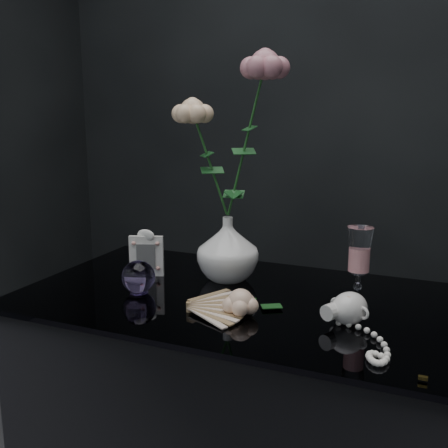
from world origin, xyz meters
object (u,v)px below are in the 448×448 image
at_px(paperweight, 138,277).
at_px(pearl_jar, 349,307).
at_px(wine_glass, 359,269).
at_px(vase, 228,249).
at_px(picture_frame, 146,253).
at_px(loose_rose, 241,302).

distance_m(paperweight, pearl_jar, 0.49).
relative_size(paperweight, pearl_jar, 0.33).
distance_m(wine_glass, paperweight, 0.50).
distance_m(vase, picture_frame, 0.21).
relative_size(vase, paperweight, 2.07).
bearing_deg(pearl_jar, wine_glass, 115.46).
distance_m(picture_frame, pearl_jar, 0.55).
xyz_separation_m(wine_glass, paperweight, (-0.49, -0.10, -0.05)).
bearing_deg(paperweight, pearl_jar, 1.38).
distance_m(vase, wine_glass, 0.34).
relative_size(wine_glass, loose_rose, 1.09).
bearing_deg(wine_glass, loose_rose, -149.12).
bearing_deg(wine_glass, picture_frame, 177.11).
xyz_separation_m(paperweight, pearl_jar, (0.49, 0.01, -0.00)).
relative_size(vase, pearl_jar, 0.68).
bearing_deg(vase, picture_frame, -166.38).
distance_m(vase, paperweight, 0.24).
xyz_separation_m(vase, loose_rose, (0.12, -0.21, -0.05)).
xyz_separation_m(vase, pearl_jar, (0.33, -0.16, -0.05)).
height_order(wine_glass, paperweight, wine_glass).
xyz_separation_m(picture_frame, pearl_jar, (0.54, -0.11, -0.03)).
bearing_deg(vase, paperweight, -131.70).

